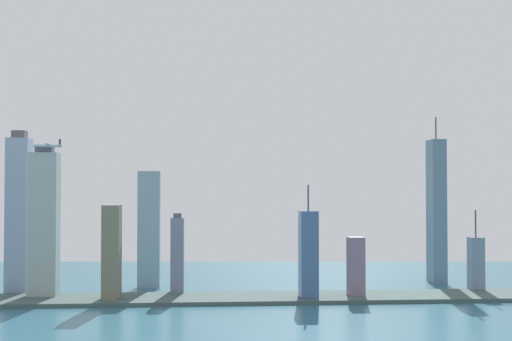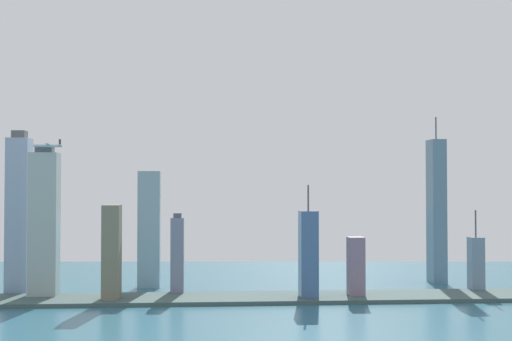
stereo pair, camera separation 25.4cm
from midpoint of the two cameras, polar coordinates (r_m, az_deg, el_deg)
waterfront_pier at (r=663.95m, az=-4.45°, el=-10.58°), size 928.83×65.16×3.73m
skyscraper_0 at (r=690.78m, az=-6.58°, el=-7.07°), size 13.00×19.03×82.18m
skyscraper_1 at (r=675.01m, az=8.31°, el=-8.03°), size 15.41×15.78×59.64m
skyscraper_2 at (r=740.40m, az=17.85°, el=-7.49°), size 13.61×14.48×84.54m
skyscraper_4 at (r=750.18m, az=-8.91°, el=-4.86°), size 23.75×16.67×125.40m
skyscraper_6 at (r=805.04m, az=14.79°, el=-3.28°), size 16.02×25.71×188.34m
skyscraper_7 at (r=654.49m, az=4.37°, el=-7.10°), size 16.48×23.05×110.03m
skyscraper_8 at (r=693.80m, az=-17.25°, el=-4.31°), size 27.05×21.28×148.32m
skyscraper_9 at (r=657.61m, az=-11.95°, el=-6.80°), size 15.93×24.33×91.22m
skyscraper_10 at (r=731.97m, az=-19.17°, el=-3.50°), size 21.93×23.84×165.14m
airplane at (r=682.38m, az=-16.97°, el=2.01°), size 26.61×25.78×7.81m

